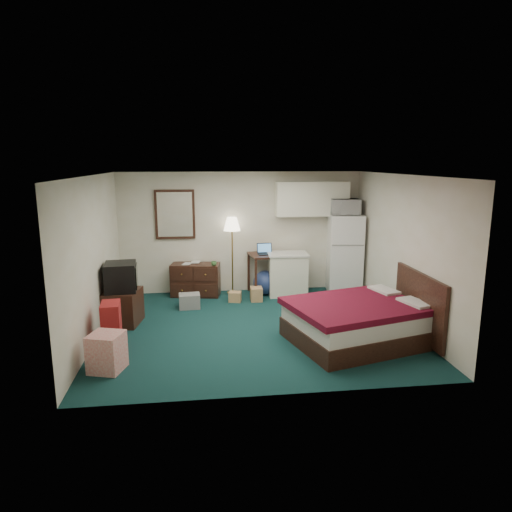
{
  "coord_description": "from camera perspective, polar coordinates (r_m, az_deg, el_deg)",
  "views": [
    {
      "loc": [
        -0.87,
        -7.13,
        2.73
      ],
      "look_at": [
        0.05,
        0.16,
        1.18
      ],
      "focal_mm": 32.0,
      "sensor_mm": 36.0,
      "label": 1
    }
  ],
  "objects": [
    {
      "name": "book_a",
      "position": [
        9.34,
        -9.08,
        -0.35
      ],
      "size": [
        0.16,
        0.07,
        0.22
      ],
      "primitive_type": "imported",
      "rotation": [
        0.0,
        0.0,
        -0.33
      ],
      "color": "#9F7747",
      "rests_on": "dresser"
    },
    {
      "name": "tv_stand",
      "position": [
        8.08,
        -16.43,
        -6.15
      ],
      "size": [
        0.68,
        0.73,
        0.58
      ],
      "primitive_type": null,
      "rotation": [
        0.0,
        0.0,
        -0.17
      ],
      "color": "black",
      "rests_on": "floor"
    },
    {
      "name": "cardboard_box_b",
      "position": [
        9.04,
        0.04,
        -4.79
      ],
      "size": [
        0.23,
        0.27,
        0.27
      ],
      "primitive_type": null,
      "rotation": [
        0.0,
        0.0,
        -0.02
      ],
      "color": "#9F7747",
      "rests_on": "floor"
    },
    {
      "name": "ceiling",
      "position": [
        7.19,
        -0.23,
        10.08
      ],
      "size": [
        5.0,
        4.5,
        0.01
      ],
      "primitive_type": "cube",
      "color": "silver",
      "rests_on": "walls"
    },
    {
      "name": "floor",
      "position": [
        7.68,
        -0.21,
        -8.9
      ],
      "size": [
        5.0,
        4.5,
        0.01
      ],
      "primitive_type": "cube",
      "color": "#0E3A3F",
      "rests_on": "ground"
    },
    {
      "name": "book_b",
      "position": [
        9.44,
        -8.1,
        -0.13
      ],
      "size": [
        0.18,
        0.05,
        0.23
      ],
      "primitive_type": "imported",
      "rotation": [
        0.0,
        0.0,
        -0.18
      ],
      "color": "#9F7747",
      "rests_on": "dresser"
    },
    {
      "name": "desk",
      "position": [
        9.45,
        1.29,
        -2.24
      ],
      "size": [
        0.75,
        0.75,
        0.84
      ],
      "primitive_type": null,
      "rotation": [
        0.0,
        0.0,
        0.13
      ],
      "color": "black",
      "rests_on": "floor"
    },
    {
      "name": "cardboard_box_a",
      "position": [
        9.0,
        -2.64,
        -5.11
      ],
      "size": [
        0.27,
        0.24,
        0.2
      ],
      "primitive_type": null,
      "rotation": [
        0.0,
        0.0,
        -0.21
      ],
      "color": "#9F7747",
      "rests_on": "floor"
    },
    {
      "name": "floor_lamp",
      "position": [
        9.4,
        -2.98,
        0.03
      ],
      "size": [
        0.35,
        0.35,
        1.59
      ],
      "primitive_type": null,
      "rotation": [
        0.0,
        0.0,
        0.0
      ],
      "color": "#B48934",
      "rests_on": "floor"
    },
    {
      "name": "dresser",
      "position": [
        9.42,
        -7.55,
        -2.95
      ],
      "size": [
        1.03,
        0.6,
        0.66
      ],
      "primitive_type": null,
      "rotation": [
        0.0,
        0.0,
        -0.17
      ],
      "color": "black",
      "rests_on": "floor"
    },
    {
      "name": "file_bin",
      "position": [
        8.69,
        -8.31,
        -5.59
      ],
      "size": [
        0.4,
        0.31,
        0.27
      ],
      "primitive_type": null,
      "rotation": [
        0.0,
        0.0,
        0.06
      ],
      "color": "gray",
      "rests_on": "floor"
    },
    {
      "name": "exercise_ball",
      "position": [
        9.43,
        1.17,
        -3.34
      ],
      "size": [
        0.55,
        0.55,
        0.5
      ],
      "primitive_type": "sphere",
      "rotation": [
        0.0,
        0.0,
        0.1
      ],
      "color": "navy",
      "rests_on": "floor"
    },
    {
      "name": "kitchen_counter",
      "position": [
        9.4,
        3.95,
        -2.35
      ],
      "size": [
        0.8,
        0.63,
        0.84
      ],
      "primitive_type": null,
      "rotation": [
        0.0,
        0.0,
        -0.06
      ],
      "color": "white",
      "rests_on": "floor"
    },
    {
      "name": "crt_tv",
      "position": [
        7.94,
        -16.57,
        -2.51
      ],
      "size": [
        0.56,
        0.6,
        0.48
      ],
      "primitive_type": null,
      "rotation": [
        0.0,
        0.0,
        0.08
      ],
      "color": "black",
      "rests_on": "tv_stand"
    },
    {
      "name": "mug",
      "position": [
        9.13,
        -5.29,
        -0.88
      ],
      "size": [
        0.11,
        0.09,
        0.11
      ],
      "primitive_type": "imported",
      "rotation": [
        0.0,
        0.0,
        0.01
      ],
      "color": "#47793E",
      "rests_on": "dresser"
    },
    {
      "name": "walls",
      "position": [
        7.33,
        -0.22,
        0.27
      ],
      "size": [
        5.01,
        4.51,
        2.5
      ],
      "color": "silver",
      "rests_on": "floor"
    },
    {
      "name": "suitcase",
      "position": [
        7.12,
        -17.62,
        -8.26
      ],
      "size": [
        0.3,
        0.44,
        0.69
      ],
      "primitive_type": null,
      "rotation": [
        0.0,
        0.0,
        0.09
      ],
      "color": "maroon",
      "rests_on": "floor"
    },
    {
      "name": "upper_cabinets",
      "position": [
        9.52,
        7.0,
        7.12
      ],
      "size": [
        1.5,
        0.35,
        0.7
      ],
      "primitive_type": null,
      "color": "white",
      "rests_on": "walls"
    },
    {
      "name": "mirror",
      "position": [
        9.42,
        -10.09,
        5.14
      ],
      "size": [
        0.8,
        0.06,
        1.0
      ],
      "primitive_type": null,
      "color": "white",
      "rests_on": "walls"
    },
    {
      "name": "retail_box",
      "position": [
        6.43,
        -18.16,
        -11.34
      ],
      "size": [
        0.51,
        0.51,
        0.51
      ],
      "primitive_type": null,
      "rotation": [
        0.0,
        0.0,
        -0.29
      ],
      "color": "silver",
      "rests_on": "floor"
    },
    {
      "name": "laptop",
      "position": [
        9.29,
        1.19,
        0.84
      ],
      "size": [
        0.32,
        0.27,
        0.21
      ],
      "primitive_type": null,
      "rotation": [
        0.0,
        0.0,
        0.06
      ],
      "color": "black",
      "rests_on": "desk"
    },
    {
      "name": "bed",
      "position": [
        7.18,
        12.52,
        -8.13
      ],
      "size": [
        2.24,
        1.94,
        0.61
      ],
      "primitive_type": null,
      "rotation": [
        0.0,
        0.0,
        0.27
      ],
      "color": "#530418",
      "rests_on": "floor"
    },
    {
      "name": "headboard",
      "position": [
        7.48,
        19.73,
        -5.76
      ],
      "size": [
        0.06,
        1.56,
        1.0
      ],
      "primitive_type": null,
      "color": "black",
      "rests_on": "walls"
    },
    {
      "name": "fridge",
      "position": [
        9.69,
        11.01,
        0.3
      ],
      "size": [
        0.76,
        0.76,
        1.64
      ],
      "primitive_type": null,
      "rotation": [
        0.0,
        0.0,
        -0.15
      ],
      "color": "white",
      "rests_on": "floor"
    },
    {
      "name": "microwave",
      "position": [
        9.51,
        11.04,
        6.28
      ],
      "size": [
        0.59,
        0.35,
        0.39
      ],
      "primitive_type": "imported",
      "rotation": [
        0.0,
        0.0,
        -0.05
      ],
      "color": "white",
      "rests_on": "fridge"
    }
  ]
}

